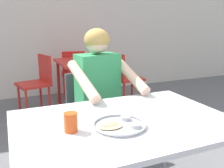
# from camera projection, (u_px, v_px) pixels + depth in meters

# --- Properties ---
(table_foreground) EXTENTS (1.22, 0.84, 0.74)m
(table_foreground) POSITION_uv_depth(u_px,v_px,m) (124.00, 131.00, 1.43)
(table_foreground) COLOR silver
(table_foreground) RESTS_ON ground
(thali_tray) EXTENTS (0.29, 0.29, 0.03)m
(thali_tray) POSITION_uv_depth(u_px,v_px,m) (120.00, 125.00, 1.32)
(thali_tray) COLOR #B7BABF
(thali_tray) RESTS_ON table_foreground
(drinking_cup) EXTENTS (0.07, 0.07, 0.10)m
(drinking_cup) POSITION_uv_depth(u_px,v_px,m) (71.00, 122.00, 1.25)
(drinking_cup) COLOR #D84C19
(drinking_cup) RESTS_ON table_foreground
(chair_foreground) EXTENTS (0.47, 0.44, 0.84)m
(chair_foreground) POSITION_uv_depth(u_px,v_px,m) (92.00, 111.00, 2.25)
(chair_foreground) COLOR #3F3F44
(chair_foreground) RESTS_ON ground
(diner_foreground) EXTENTS (0.53, 0.58, 1.23)m
(diner_foreground) POSITION_uv_depth(u_px,v_px,m) (103.00, 92.00, 2.00)
(diner_foreground) COLOR #393939
(diner_foreground) RESTS_ON ground
(table_background_red) EXTENTS (0.80, 0.85, 0.74)m
(table_background_red) POSITION_uv_depth(u_px,v_px,m) (86.00, 67.00, 3.63)
(table_background_red) COLOR red
(table_background_red) RESTS_ON ground
(chair_red_left) EXTENTS (0.48, 0.48, 0.84)m
(chair_red_left) POSITION_uv_depth(u_px,v_px,m) (38.00, 80.00, 3.44)
(chair_red_left) COLOR red
(chair_red_left) RESTS_ON ground
(chair_red_right) EXTENTS (0.40, 0.41, 0.82)m
(chair_red_right) POSITION_uv_depth(u_px,v_px,m) (124.00, 75.00, 3.87)
(chair_red_right) COLOR red
(chair_red_right) RESTS_ON ground
(chair_red_far) EXTENTS (0.45, 0.45, 0.81)m
(chair_red_far) POSITION_uv_depth(u_px,v_px,m) (73.00, 71.00, 4.25)
(chair_red_far) COLOR red
(chair_red_far) RESTS_ON ground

